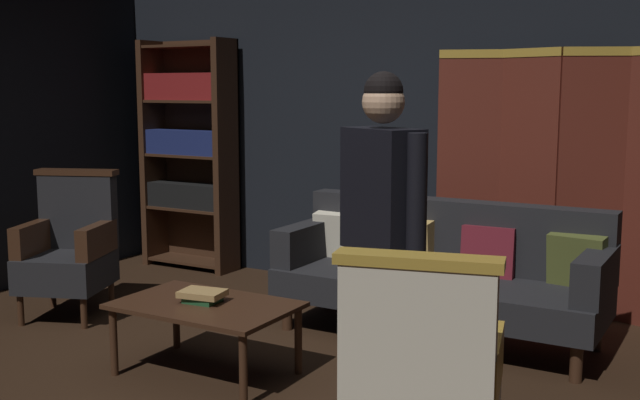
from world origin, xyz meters
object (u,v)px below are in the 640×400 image
at_px(bookshelf, 190,149).
at_px(standing_figure, 382,216).
at_px(velvet_couch, 442,268).
at_px(book_tan_leather, 202,293).
at_px(armchair_wing_left, 69,248).
at_px(armchair_gilt_accent, 423,386).
at_px(folding_screen, 590,182).
at_px(book_green_cloth, 203,299).
at_px(coffee_table, 206,311).

xyz_separation_m(bookshelf, standing_figure, (2.92, -2.15, -0.06)).
height_order(velvet_couch, book_tan_leather, velvet_couch).
distance_m(velvet_couch, book_tan_leather, 1.62).
distance_m(velvet_couch, armchair_wing_left, 2.64).
distance_m(standing_figure, book_tan_leather, 1.28).
xyz_separation_m(armchair_wing_left, book_tan_leather, (1.55, -0.44, -0.02)).
distance_m(armchair_gilt_accent, standing_figure, 0.94).
height_order(folding_screen, book_green_cloth, folding_screen).
height_order(armchair_gilt_accent, book_tan_leather, armchair_gilt_accent).
bearing_deg(book_green_cloth, velvet_couch, 54.80).
relative_size(bookshelf, book_green_cloth, 11.07).
bearing_deg(velvet_couch, book_tan_leather, -125.20).
xyz_separation_m(velvet_couch, book_tan_leather, (-0.94, -1.33, 0.02)).
relative_size(bookshelf, book_tan_leather, 8.33).
distance_m(bookshelf, armchair_gilt_accent, 4.41).
relative_size(coffee_table, standing_figure, 0.59).
relative_size(armchair_wing_left, book_tan_leather, 4.23).
xyz_separation_m(folding_screen, bookshelf, (-3.46, -0.08, 0.10)).
xyz_separation_m(bookshelf, armchair_gilt_accent, (3.39, -2.76, -0.60)).
distance_m(folding_screen, coffee_table, 2.79).
bearing_deg(coffee_table, book_tan_leather, 161.22).
height_order(bookshelf, book_green_cloth, bookshelf).
distance_m(velvet_couch, coffee_table, 1.62).
relative_size(bookshelf, armchair_wing_left, 1.97).
relative_size(folding_screen, coffee_table, 2.15).
bearing_deg(book_green_cloth, coffee_table, -18.78).
relative_size(bookshelf, standing_figure, 1.20).
bearing_deg(bookshelf, velvet_couch, -15.26).
height_order(armchair_gilt_accent, book_green_cloth, armchair_gilt_accent).
xyz_separation_m(armchair_gilt_accent, book_green_cloth, (-1.62, 0.70, -0.05)).
distance_m(coffee_table, standing_figure, 1.31).
height_order(coffee_table, standing_figure, standing_figure).
distance_m(armchair_wing_left, standing_figure, 2.81).
height_order(armchair_gilt_accent, standing_figure, standing_figure).
bearing_deg(folding_screen, standing_figure, -103.53).
bearing_deg(bookshelf, armchair_gilt_accent, -39.19).
xyz_separation_m(folding_screen, velvet_couch, (-0.76, -0.82, -0.53)).
bearing_deg(book_tan_leather, armchair_gilt_accent, -23.31).
height_order(folding_screen, armchair_wing_left, folding_screen).
bearing_deg(armchair_gilt_accent, folding_screen, 88.64).
relative_size(folding_screen, book_tan_leather, 8.74).
xyz_separation_m(standing_figure, book_green_cloth, (-1.16, 0.08, -0.59)).
bearing_deg(armchair_wing_left, velvet_couch, 19.66).
bearing_deg(standing_figure, velvet_couch, 98.89).
bearing_deg(book_green_cloth, bookshelf, 130.55).
distance_m(armchair_gilt_accent, book_green_cloth, 1.77).
height_order(bookshelf, armchair_gilt_accent, bookshelf).
relative_size(velvet_couch, coffee_table, 2.12).
relative_size(armchair_gilt_accent, book_tan_leather, 4.23).
xyz_separation_m(bookshelf, book_green_cloth, (1.76, -2.06, -0.65)).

